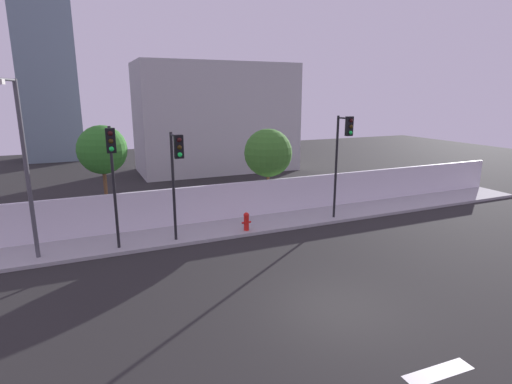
{
  "coord_description": "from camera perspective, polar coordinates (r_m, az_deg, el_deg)",
  "views": [
    {
      "loc": [
        -6.59,
        -8.99,
        6.27
      ],
      "look_at": [
        0.21,
        6.5,
        2.17
      ],
      "focal_mm": 28.47,
      "sensor_mm": 36.0,
      "label": 1
    }
  ],
  "objects": [
    {
      "name": "roadside_tree_midleft",
      "position": [
        22.02,
        1.71,
        5.5
      ],
      "size": [
        2.6,
        2.6,
        4.47
      ],
      "color": "brown",
      "rests_on": "ground"
    },
    {
      "name": "fire_hydrant",
      "position": [
        18.64,
        -1.36,
        -4.06
      ],
      "size": [
        0.44,
        0.26,
        0.85
      ],
      "color": "red",
      "rests_on": "sidewalk"
    },
    {
      "name": "street_lamp_curbside",
      "position": [
        16.74,
        -30.01,
        4.29
      ],
      "size": [
        0.8,
        1.93,
        6.63
      ],
      "color": "#4C4C51",
      "rests_on": "sidewalk"
    },
    {
      "name": "sidewalk",
      "position": [
        19.42,
        -2.6,
        -4.98
      ],
      "size": [
        36.0,
        2.4,
        0.15
      ],
      "primitive_type": "cube",
      "color": "#9F9F9F",
      "rests_on": "ground"
    },
    {
      "name": "perimeter_wall",
      "position": [
        20.3,
        -3.95,
        -1.3
      ],
      "size": [
        36.0,
        0.18,
        1.8
      ],
      "primitive_type": "cube",
      "color": "silver",
      "rests_on": "sidewalk"
    },
    {
      "name": "low_building_distant",
      "position": [
        34.24,
        -5.62,
        10.33
      ],
      "size": [
        12.69,
        6.0,
        8.67
      ],
      "primitive_type": "cube",
      "color": "#ACACAC",
      "rests_on": "ground"
    },
    {
      "name": "traffic_light_center",
      "position": [
        16.25,
        -19.53,
        3.83
      ],
      "size": [
        0.35,
        1.25,
        4.92
      ],
      "color": "black",
      "rests_on": "sidewalk"
    },
    {
      "name": "ground_plane",
      "position": [
        12.79,
        11.35,
        -16.01
      ],
      "size": [
        80.0,
        80.0,
        0.0
      ],
      "primitive_type": "plane",
      "color": "black"
    },
    {
      "name": "tower_on_skyline",
      "position": [
        45.04,
        -27.88,
        20.81
      ],
      "size": [
        5.03,
        5.0,
        26.09
      ],
      "primitive_type": "cube",
      "color": "slate",
      "rests_on": "ground"
    },
    {
      "name": "traffic_light_right",
      "position": [
        20.01,
        12.1,
        6.34
      ],
      "size": [
        0.35,
        1.1,
        5.1
      ],
      "color": "black",
      "rests_on": "sidewalk"
    },
    {
      "name": "traffic_light_left",
      "position": [
        16.45,
        -11.15,
        3.78
      ],
      "size": [
        0.34,
        1.54,
        4.61
      ],
      "color": "black",
      "rests_on": "sidewalk"
    },
    {
      "name": "roadside_tree_leftmost",
      "position": [
        19.87,
        -20.8,
        5.53
      ],
      "size": [
        2.23,
        2.23,
        4.9
      ],
      "color": "brown",
      "rests_on": "ground"
    }
  ]
}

